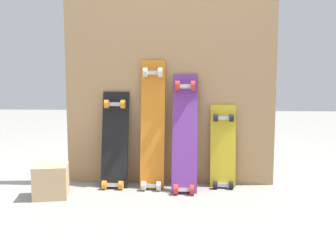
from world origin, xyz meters
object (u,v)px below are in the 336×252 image
skateboard_black (115,144)px  skateboard_yellow (223,151)px  skateboard_purple (185,137)px  wooden_crate (51,181)px  skateboard_orange (153,129)px

skateboard_black → skateboard_yellow: bearing=2.7°
skateboard_purple → wooden_crate: skateboard_purple is taller
skateboard_orange → skateboard_purple: bearing=-11.8°
skateboard_purple → skateboard_yellow: bearing=17.7°
skateboard_purple → wooden_crate: bearing=-164.0°
skateboard_black → skateboard_orange: bearing=-0.5°
skateboard_purple → skateboard_yellow: (0.26, 0.08, -0.10)m
skateboard_orange → wooden_crate: skateboard_orange is taller
skateboard_orange → skateboard_black: bearing=179.5°
skateboard_orange → skateboard_yellow: 0.50m
skateboard_yellow → wooden_crate: size_ratio=3.08×
wooden_crate → skateboard_black: bearing=39.3°
skateboard_purple → skateboard_yellow: 0.29m
skateboard_purple → skateboard_yellow: skateboard_purple is taller
skateboard_black → skateboard_yellow: skateboard_black is taller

